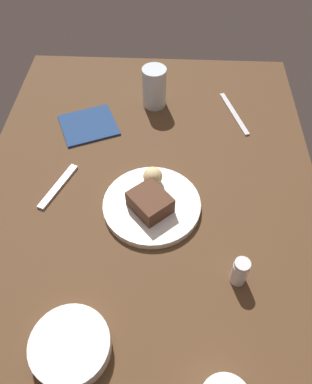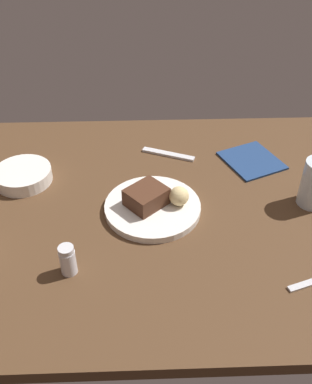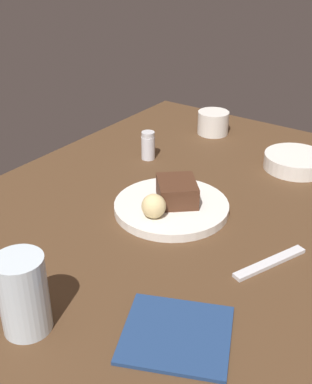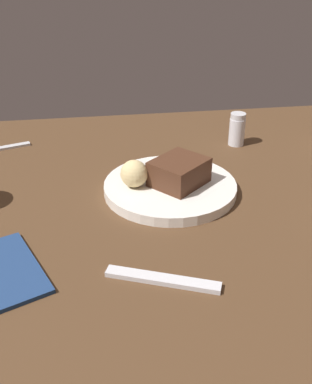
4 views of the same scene
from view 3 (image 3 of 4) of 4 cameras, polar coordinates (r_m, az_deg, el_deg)
The scene contains 10 objects.
dining_table at distance 95.74cm, azimuth 1.57°, elevation -3.89°, with size 120.00×84.00×3.00cm, color #4C331E.
dessert_plate at distance 97.12cm, azimuth 1.81°, elevation -1.76°, with size 22.83×22.83×1.72cm, color white.
chocolate_cake_slice at distance 96.52cm, azimuth 2.47°, elevation 0.10°, with size 7.46×8.77×4.36cm, color #472819.
bread_roll at distance 91.05cm, azimuth -0.27°, elevation -1.66°, with size 4.65×4.65×4.65cm, color #DBC184.
salt_shaker at distance 118.32cm, azimuth -0.93°, elevation 5.45°, with size 3.33×3.33×6.91cm.
water_glass at distance 69.86cm, azimuth -15.04°, elevation -11.60°, with size 6.91×6.91×11.90cm, color silver.
side_bowl at distance 118.49cm, azimuth 16.00°, elevation 3.44°, with size 14.58×14.58×3.46cm, color white.
coffee_cup at distance 134.78cm, azimuth 6.70°, elevation 8.06°, with size 8.39×8.39×6.13cm, color silver.
dessert_spoon at distance 84.81cm, azimuth 13.19°, elevation -8.05°, with size 15.00×1.80×0.70cm, color silver.
folded_napkin at distance 70.35cm, azimuth 2.42°, elevation -16.29°, with size 13.73×14.88×0.60cm, color navy.
Camera 3 is at (67.37, 44.54, 52.92)cm, focal length 45.61 mm.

